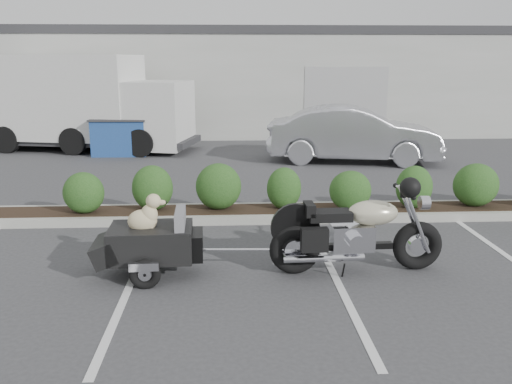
{
  "coord_description": "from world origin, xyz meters",
  "views": [
    {
      "loc": [
        -0.2,
        -7.4,
        2.83
      ],
      "look_at": [
        0.23,
        1.09,
        0.75
      ],
      "focal_mm": 38.0,
      "sensor_mm": 36.0,
      "label": 1
    }
  ],
  "objects_px": {
    "motorcycle": "(357,233)",
    "sedan": "(353,134)",
    "pet_trailer": "(150,241)",
    "dumpster": "(121,136)",
    "delivery_truck": "(91,105)"
  },
  "relations": [
    {
      "from": "motorcycle",
      "to": "sedan",
      "type": "relative_size",
      "value": 0.5
    },
    {
      "from": "motorcycle",
      "to": "sedan",
      "type": "distance_m",
      "value": 8.35
    },
    {
      "from": "pet_trailer",
      "to": "dumpster",
      "type": "bearing_deg",
      "value": 100.69
    },
    {
      "from": "pet_trailer",
      "to": "motorcycle",
      "type": "bearing_deg",
      "value": -2.68
    },
    {
      "from": "pet_trailer",
      "to": "delivery_truck",
      "type": "xyz_separation_m",
      "value": [
        -3.29,
        10.68,
        0.95
      ]
    },
    {
      "from": "pet_trailer",
      "to": "dumpster",
      "type": "relative_size",
      "value": 1.12
    },
    {
      "from": "delivery_truck",
      "to": "sedan",
      "type": "bearing_deg",
      "value": -5.71
    },
    {
      "from": "sedan",
      "to": "delivery_truck",
      "type": "height_order",
      "value": "delivery_truck"
    },
    {
      "from": "motorcycle",
      "to": "delivery_truck",
      "type": "height_order",
      "value": "delivery_truck"
    },
    {
      "from": "motorcycle",
      "to": "dumpster",
      "type": "xyz_separation_m",
      "value": [
        -5.01,
        9.74,
        0.01
      ]
    },
    {
      "from": "sedan",
      "to": "dumpster",
      "type": "distance_m",
      "value": 7.0
    },
    {
      "from": "sedan",
      "to": "dumpster",
      "type": "relative_size",
      "value": 2.79
    },
    {
      "from": "motorcycle",
      "to": "dumpster",
      "type": "height_order",
      "value": "motorcycle"
    },
    {
      "from": "motorcycle",
      "to": "dumpster",
      "type": "distance_m",
      "value": 10.96
    },
    {
      "from": "dumpster",
      "to": "motorcycle",
      "type": "bearing_deg",
      "value": -61.61
    }
  ]
}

